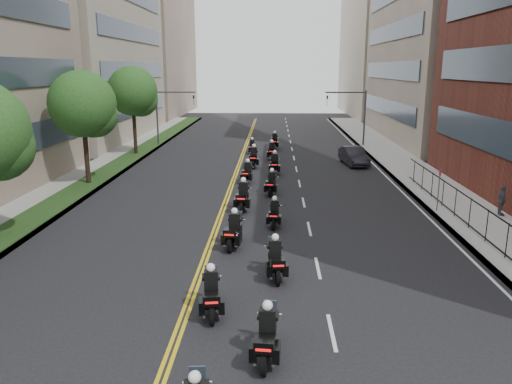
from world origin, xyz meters
TOP-DOWN VIEW (x-y plane):
  - sidewalk_right at (12.00, 25.00)m, footprint 4.00×90.00m
  - sidewalk_left at (-12.00, 25.00)m, footprint 4.00×90.00m
  - grass_strip at (-11.20, 25.00)m, footprint 2.00×90.00m
  - building_right_far at (21.50, 78.00)m, footprint 15.00×28.00m
  - building_left_far at (-22.00, 78.00)m, footprint 16.00×28.00m
  - iron_fence at (11.00, 12.00)m, footprint 0.05×28.00m
  - street_trees at (-11.05, 18.61)m, footprint 4.40×38.40m
  - traffic_signal_right at (9.54, 42.00)m, footprint 4.09×0.20m
  - traffic_signal_left at (-9.54, 42.00)m, footprint 4.09×0.20m
  - motorcycle_1 at (1.25, 3.50)m, footprint 0.61×2.29m
  - motorcycle_2 at (-0.58, 6.06)m, footprint 0.70×2.29m
  - motorcycle_3 at (1.49, 9.04)m, footprint 0.67×2.31m
  - motorcycle_4 at (-0.35, 12.34)m, footprint 0.73×2.39m
  - motorcycle_5 at (1.46, 15.39)m, footprint 0.54×2.10m
  - motorcycle_6 at (-0.30, 18.22)m, footprint 0.63×2.53m
  - motorcycle_7 at (1.28, 21.90)m, footprint 0.68×2.26m
  - motorcycle_8 at (-0.42, 25.13)m, footprint 0.63×2.26m
  - motorcycle_9 at (1.48, 28.12)m, footprint 0.57×2.42m
  - motorcycle_10 at (-0.20, 30.63)m, footprint 0.60×2.55m
  - motorcycle_11 at (1.21, 34.32)m, footprint 0.53×2.33m
  - motorcycle_12 at (-0.61, 37.18)m, footprint 0.50×2.06m
  - motorcycle_13 at (1.48, 39.84)m, footprint 0.62×2.45m
  - parked_sedan at (8.00, 32.08)m, footprint 2.10×4.60m
  - pedestrian_c at (13.50, 17.23)m, footprint 0.49×0.99m

SIDE VIEW (x-z plane):
  - sidewalk_right at x=12.00m, z-range 0.00..0.15m
  - sidewalk_left at x=-12.00m, z-range 0.00..0.15m
  - grass_strip at x=-11.20m, z-range 0.15..0.19m
  - motorcycle_12 at x=-0.61m, z-range -0.16..1.36m
  - motorcycle_5 at x=1.46m, z-range -0.16..1.38m
  - motorcycle_7 at x=1.28m, z-range -0.18..1.49m
  - motorcycle_8 at x=-0.42m, z-range -0.18..1.50m
  - motorcycle_1 at x=1.25m, z-range -0.18..1.51m
  - motorcycle_2 at x=-0.58m, z-range -0.18..1.51m
  - motorcycle_3 at x=1.49m, z-range -0.18..1.53m
  - motorcycle_11 at x=1.21m, z-range -0.18..1.54m
  - motorcycle_4 at x=-0.35m, z-range -0.19..1.58m
  - motorcycle_9 at x=1.48m, z-range -0.19..1.60m
  - motorcycle_13 at x=1.48m, z-range -0.19..1.62m
  - parked_sedan at x=8.00m, z-range 0.00..1.46m
  - motorcycle_6 at x=-0.30m, z-range -0.20..1.67m
  - motorcycle_10 at x=-0.20m, z-range -0.20..1.69m
  - iron_fence at x=11.00m, z-range 0.15..1.65m
  - pedestrian_c at x=13.50m, z-range 0.15..1.79m
  - traffic_signal_right at x=9.54m, z-range 0.90..6.50m
  - traffic_signal_left at x=-9.54m, z-range 0.90..6.50m
  - street_trees at x=-11.05m, z-range 1.14..9.12m
  - building_right_far at x=21.50m, z-range 0.00..26.00m
  - building_left_far at x=-22.00m, z-range 0.00..26.00m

